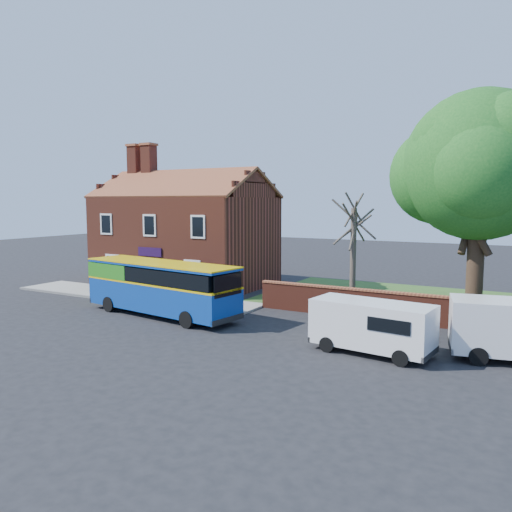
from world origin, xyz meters
The scene contains 10 objects.
ground centered at (0.00, 0.00, 0.00)m, with size 120.00×120.00×0.00m, color black.
pavement centered at (-7.00, 5.75, 0.06)m, with size 18.00×3.50×0.12m, color gray.
kerb centered at (-7.00, 4.00, 0.07)m, with size 18.00×0.15×0.14m, color slate.
grass_strip centered at (13.00, 13.00, 0.02)m, with size 26.00×12.00×0.04m, color #426B28.
shop_building centered at (-7.02, 11.50, 3.41)m, with size 12.30×8.13×10.50m.
boundary_wall centered at (13.00, 7.00, 0.81)m, with size 22.00×0.38×1.60m.
bus centered at (-2.19, 2.44, 1.67)m, with size 9.87×3.75×2.93m.
van_near centered at (10.12, 1.21, 1.20)m, with size 5.06×2.51×2.14m.
large_tree centered at (13.21, 10.04, 7.81)m, with size 9.78×7.74×11.92m.
bare_tree centered at (6.79, 8.85, 3.27)m, with size 2.39×2.85×6.38m.
Camera 1 is at (15.58, -18.53, 6.21)m, focal length 35.00 mm.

